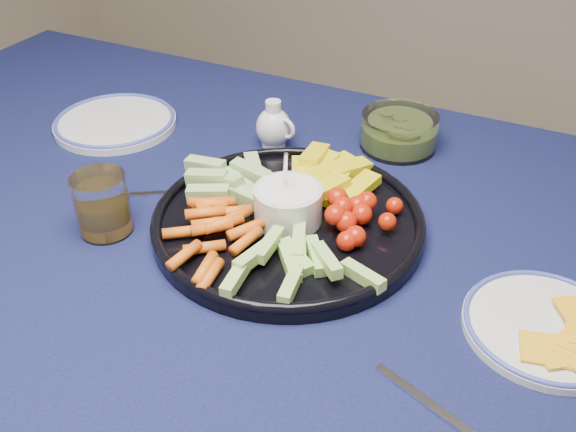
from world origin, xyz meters
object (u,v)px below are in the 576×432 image
at_px(creamer_pitcher, 274,127).
at_px(pickle_bowl, 399,133).
at_px(dining_table, 230,284).
at_px(cheese_plate, 546,325).
at_px(juice_tumbler, 103,208).
at_px(crudite_platter, 286,216).
at_px(side_plate_extra, 115,122).

xyz_separation_m(creamer_pitcher, pickle_bowl, (0.19, 0.09, -0.01)).
bearing_deg(dining_table, cheese_plate, 1.20).
bearing_deg(cheese_plate, juice_tumbler, -173.29).
distance_m(dining_table, juice_tumbler, 0.21).
bearing_deg(cheese_plate, crudite_platter, 172.62).
height_order(crudite_platter, juice_tumbler, crudite_platter).
xyz_separation_m(crudite_platter, side_plate_extra, (-0.42, 0.14, -0.01)).
distance_m(cheese_plate, side_plate_extra, 0.80).
bearing_deg(side_plate_extra, crudite_platter, -18.77).
height_order(creamer_pitcher, pickle_bowl, creamer_pitcher).
xyz_separation_m(cheese_plate, juice_tumbler, (-0.59, -0.07, 0.03)).
bearing_deg(pickle_bowl, dining_table, -110.51).
bearing_deg(dining_table, crudite_platter, 40.52).
relative_size(crudite_platter, side_plate_extra, 1.76).
distance_m(dining_table, crudite_platter, 0.14).
relative_size(cheese_plate, juice_tumbler, 2.16).
xyz_separation_m(dining_table, creamer_pitcher, (-0.06, 0.26, 0.12)).
bearing_deg(juice_tumbler, side_plate_extra, 126.47).
bearing_deg(pickle_bowl, side_plate_extra, -162.24).
distance_m(pickle_bowl, side_plate_extra, 0.51).
distance_m(cheese_plate, juice_tumbler, 0.59).
xyz_separation_m(creamer_pitcher, cheese_plate, (0.49, -0.25, -0.03)).
xyz_separation_m(cheese_plate, side_plate_extra, (-0.78, 0.19, -0.00)).
bearing_deg(pickle_bowl, crudite_platter, -102.69).
bearing_deg(crudite_platter, juice_tumbler, -152.95).
xyz_separation_m(dining_table, crudite_platter, (0.07, 0.06, 0.11)).
distance_m(crudite_platter, creamer_pitcher, 0.24).
bearing_deg(creamer_pitcher, cheese_plate, -27.46).
height_order(crudite_platter, side_plate_extra, crudite_platter).
distance_m(pickle_bowl, cheese_plate, 0.45).
height_order(cheese_plate, juice_tumbler, juice_tumbler).
bearing_deg(dining_table, creamer_pitcher, 103.05).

